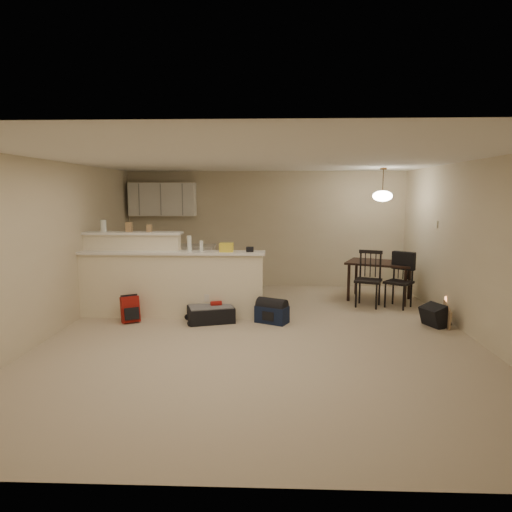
{
  "coord_description": "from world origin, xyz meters",
  "views": [
    {
      "loc": [
        0.17,
        -6.42,
        2.04
      ],
      "look_at": [
        -0.1,
        0.7,
        1.05
      ],
      "focal_mm": 32.0,
      "sensor_mm": 36.0,
      "label": 1
    }
  ],
  "objects_px": {
    "black_daypack": "(435,316)",
    "pendant_lamp": "(382,195)",
    "dining_table": "(380,266)",
    "dining_chair_near": "(368,279)",
    "dining_chair_far": "(399,281)",
    "red_backpack": "(130,309)",
    "navy_duffel": "(272,314)",
    "suitcase": "(211,314)"
  },
  "relations": [
    {
      "from": "red_backpack",
      "to": "navy_duffel",
      "type": "height_order",
      "value": "red_backpack"
    },
    {
      "from": "red_backpack",
      "to": "navy_duffel",
      "type": "relative_size",
      "value": 0.83
    },
    {
      "from": "dining_table",
      "to": "dining_chair_far",
      "type": "distance_m",
      "value": 0.62
    },
    {
      "from": "dining_table",
      "to": "dining_chair_far",
      "type": "height_order",
      "value": "dining_chair_far"
    },
    {
      "from": "red_backpack",
      "to": "dining_chair_near",
      "type": "bearing_deg",
      "value": -12.61
    },
    {
      "from": "pendant_lamp",
      "to": "navy_duffel",
      "type": "height_order",
      "value": "pendant_lamp"
    },
    {
      "from": "dining_table",
      "to": "suitcase",
      "type": "height_order",
      "value": "dining_table"
    },
    {
      "from": "dining_chair_far",
      "to": "red_backpack",
      "type": "xyz_separation_m",
      "value": [
        -4.51,
        -1.11,
        -0.28
      ]
    },
    {
      "from": "dining_chair_near",
      "to": "red_backpack",
      "type": "height_order",
      "value": "dining_chair_near"
    },
    {
      "from": "black_daypack",
      "to": "red_backpack",
      "type": "bearing_deg",
      "value": 66.81
    },
    {
      "from": "suitcase",
      "to": "dining_chair_near",
      "type": "bearing_deg",
      "value": 4.69
    },
    {
      "from": "navy_duffel",
      "to": "red_backpack",
      "type": "bearing_deg",
      "value": -152.62
    },
    {
      "from": "red_backpack",
      "to": "suitcase",
      "type": "bearing_deg",
      "value": -25.85
    },
    {
      "from": "pendant_lamp",
      "to": "dining_table",
      "type": "bearing_deg",
      "value": 0.0
    },
    {
      "from": "dining_table",
      "to": "black_daypack",
      "type": "height_order",
      "value": "dining_table"
    },
    {
      "from": "black_daypack",
      "to": "dining_table",
      "type": "bearing_deg",
      "value": -7.47
    },
    {
      "from": "dining_chair_far",
      "to": "suitcase",
      "type": "distance_m",
      "value": 3.42
    },
    {
      "from": "dining_chair_far",
      "to": "black_daypack",
      "type": "relative_size",
      "value": 2.65
    },
    {
      "from": "dining_chair_near",
      "to": "navy_duffel",
      "type": "bearing_deg",
      "value": -126.08
    },
    {
      "from": "dining_table",
      "to": "pendant_lamp",
      "type": "relative_size",
      "value": 2.26
    },
    {
      "from": "black_daypack",
      "to": "suitcase",
      "type": "bearing_deg",
      "value": 65.49
    },
    {
      "from": "dining_table",
      "to": "black_daypack",
      "type": "relative_size",
      "value": 3.82
    },
    {
      "from": "red_backpack",
      "to": "black_daypack",
      "type": "bearing_deg",
      "value": -29.44
    },
    {
      "from": "dining_chair_near",
      "to": "red_backpack",
      "type": "bearing_deg",
      "value": -142.58
    },
    {
      "from": "dining_chair_near",
      "to": "red_backpack",
      "type": "relative_size",
      "value": 2.45
    },
    {
      "from": "red_backpack",
      "to": "black_daypack",
      "type": "relative_size",
      "value": 1.12
    },
    {
      "from": "dining_chair_far",
      "to": "navy_duffel",
      "type": "height_order",
      "value": "dining_chair_far"
    },
    {
      "from": "suitcase",
      "to": "black_daypack",
      "type": "height_order",
      "value": "black_daypack"
    },
    {
      "from": "navy_duffel",
      "to": "black_daypack",
      "type": "relative_size",
      "value": 1.35
    },
    {
      "from": "dining_chair_near",
      "to": "red_backpack",
      "type": "distance_m",
      "value": 4.16
    },
    {
      "from": "dining_chair_near",
      "to": "navy_duffel",
      "type": "relative_size",
      "value": 2.03
    },
    {
      "from": "navy_duffel",
      "to": "pendant_lamp",
      "type": "bearing_deg",
      "value": 64.52
    },
    {
      "from": "dining_chair_near",
      "to": "pendant_lamp",
      "type": "bearing_deg",
      "value": 79.3
    },
    {
      "from": "pendant_lamp",
      "to": "dining_chair_near",
      "type": "xyz_separation_m",
      "value": [
        -0.32,
        -0.51,
        -1.49
      ]
    },
    {
      "from": "dining_table",
      "to": "pendant_lamp",
      "type": "xyz_separation_m",
      "value": [
        -0.0,
        0.0,
        1.34
      ]
    },
    {
      "from": "black_daypack",
      "to": "pendant_lamp",
      "type": "bearing_deg",
      "value": -7.47
    },
    {
      "from": "pendant_lamp",
      "to": "black_daypack",
      "type": "distance_m",
      "value": 2.55
    },
    {
      "from": "dining_table",
      "to": "black_daypack",
      "type": "distance_m",
      "value": 1.84
    },
    {
      "from": "dining_chair_far",
      "to": "black_daypack",
      "type": "height_order",
      "value": "dining_chair_far"
    },
    {
      "from": "dining_chair_near",
      "to": "dining_chair_far",
      "type": "bearing_deg",
      "value": 16.18
    },
    {
      "from": "dining_table",
      "to": "red_backpack",
      "type": "bearing_deg",
      "value": -136.04
    },
    {
      "from": "dining_chair_far",
      "to": "navy_duffel",
      "type": "xyz_separation_m",
      "value": [
        -2.26,
        -1.06,
        -0.35
      ]
    }
  ]
}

